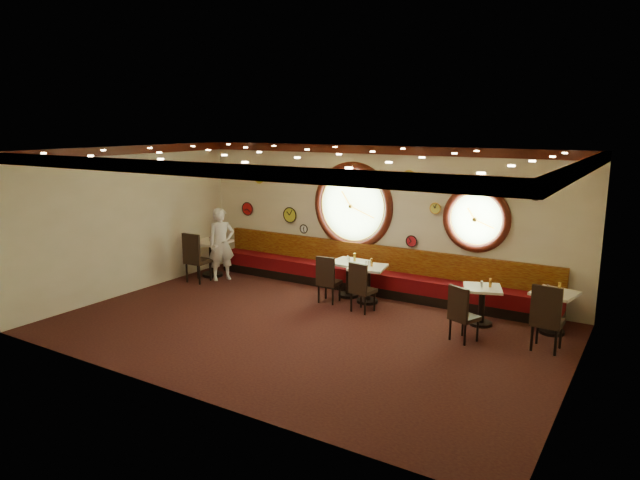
{
  "coord_description": "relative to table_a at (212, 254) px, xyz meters",
  "views": [
    {
      "loc": [
        5.43,
        -8.2,
        3.68
      ],
      "look_at": [
        -0.12,
        0.8,
        1.5
      ],
      "focal_mm": 32.0,
      "sensor_mm": 36.0,
      "label": 1
    }
  ],
  "objects": [
    {
      "name": "banquette_back",
      "position": [
        3.9,
        1.03,
        0.2
      ],
      "size": [
        8.0,
        0.1,
        0.55
      ],
      "primitive_type": "cube",
      "color": "#5F1307",
      "rests_on": "wall_back"
    },
    {
      "name": "wall_clock_5",
      "position": [
        1.9,
        1.05,
        1.9
      ],
      "size": [
        0.24,
        0.03,
        0.24
      ],
      "primitive_type": "cylinder",
      "rotation": [
        1.57,
        0.0,
        0.0
      ],
      "color": "black",
      "rests_on": "wall_back"
    },
    {
      "name": "wall_clock_8",
      "position": [
        2.0,
        1.05,
        0.65
      ],
      "size": [
        0.2,
        0.03,
        0.2
      ],
      "primitive_type": "cylinder",
      "rotation": [
        1.57,
        0.0,
        0.0
      ],
      "color": "white",
      "rests_on": "wall_back"
    },
    {
      "name": "table_e",
      "position": [
        7.8,
        0.25,
        -0.07
      ],
      "size": [
        0.82,
        0.82,
        0.76
      ],
      "color": "black",
      "rests_on": "floor"
    },
    {
      "name": "condiment_b_salt",
      "position": [
        3.56,
        0.39,
        0.28
      ],
      "size": [
        0.03,
        0.03,
        0.09
      ],
      "primitive_type": "cylinder",
      "color": "silver",
      "rests_on": "table_b"
    },
    {
      "name": "wall_clock_6",
      "position": [
        0.3,
        1.05,
        1.0
      ],
      "size": [
        0.32,
        0.03,
        0.32
      ],
      "primitive_type": "cylinder",
      "rotation": [
        1.57,
        0.0,
        0.0
      ],
      "color": "red",
      "rests_on": "wall_back"
    },
    {
      "name": "wall_clock_4",
      "position": [
        0.7,
        1.05,
        1.8
      ],
      "size": [
        0.26,
        0.03,
        0.26
      ],
      "primitive_type": "cylinder",
      "rotation": [
        1.57,
        0.0,
        0.0
      ],
      "color": "#AFCD29",
      "rests_on": "wall_back"
    },
    {
      "name": "condiment_b_pepper",
      "position": [
        3.66,
        0.28,
        0.28
      ],
      "size": [
        0.04,
        0.04,
        0.1
      ],
      "primitive_type": "cylinder",
      "color": "silver",
      "rests_on": "table_b"
    },
    {
      "name": "porthole_left_glass",
      "position": [
        3.3,
        1.09,
        1.3
      ],
      "size": [
        1.66,
        0.02,
        1.66
      ],
      "primitive_type": "cylinder",
      "rotation": [
        1.57,
        0.0,
        0.0
      ],
      "color": "#A3D37F",
      "rests_on": "wall_back"
    },
    {
      "name": "molding_right",
      "position": [
        8.35,
        -1.91,
        2.56
      ],
      "size": [
        0.1,
        6.0,
        0.18
      ],
      "primitive_type": "cube",
      "color": "#3B110A",
      "rests_on": "wall_back"
    },
    {
      "name": "porthole_right_glass",
      "position": [
        6.1,
        1.09,
        1.25
      ],
      "size": [
        1.1,
        0.02,
        1.1
      ],
      "primitive_type": "cylinder",
      "rotation": [
        1.57,
        0.0,
        0.0
      ],
      "color": "#A3D37F",
      "rests_on": "wall_back"
    },
    {
      "name": "chair_c",
      "position": [
        4.36,
        -0.53,
        0.03
      ],
      "size": [
        0.48,
        0.48,
        0.62
      ],
      "rotation": [
        0.0,
        0.0,
        -0.14
      ],
      "color": "black",
      "rests_on": "floor"
    },
    {
      "name": "condiment_a_salt",
      "position": [
        -0.05,
        0.01,
        0.37
      ],
      "size": [
        0.04,
        0.04,
        0.1
      ],
      "primitive_type": "cylinder",
      "color": "silver",
      "rests_on": "table_a"
    },
    {
      "name": "wall_clock_1",
      "position": [
        7.2,
        1.05,
        1.85
      ],
      "size": [
        0.28,
        0.03,
        0.28
      ],
      "primitive_type": "cylinder",
      "rotation": [
        1.57,
        0.0,
        0.0
      ],
      "color": "black",
      "rests_on": "wall_back"
    },
    {
      "name": "floor",
      "position": [
        3.9,
        -1.91,
        -0.55
      ],
      "size": [
        9.0,
        6.0,
        0.0
      ],
      "primitive_type": "cube",
      "color": "black",
      "rests_on": "ground"
    },
    {
      "name": "table_c",
      "position": [
        4.19,
        0.11,
        -0.06
      ],
      "size": [
        0.83,
        0.83,
        0.78
      ],
      "color": "black",
      "rests_on": "floor"
    },
    {
      "name": "condiment_a_pepper",
      "position": [
        -0.02,
        -0.04,
        0.37
      ],
      "size": [
        0.04,
        0.04,
        0.11
      ],
      "primitive_type": "cylinder",
      "color": "silver",
      "rests_on": "table_a"
    },
    {
      "name": "waiter",
      "position": [
        0.42,
        -0.12,
        0.31
      ],
      "size": [
        0.69,
        0.75,
        1.72
      ],
      "primitive_type": "imported",
      "rotation": [
        0.0,
        0.0,
        1.0
      ],
      "color": "white",
      "rests_on": "floor"
    },
    {
      "name": "wall_clock_0",
      "position": [
        5.25,
        1.05,
        1.4
      ],
      "size": [
        0.22,
        0.03,
        0.22
      ],
      "primitive_type": "cylinder",
      "rotation": [
        1.57,
        0.0,
        0.0
      ],
      "color": "#D7D747",
      "rests_on": "wall_back"
    },
    {
      "name": "porthole_left_frame",
      "position": [
        3.3,
        1.07,
        1.3
      ],
      "size": [
        1.98,
        0.18,
        1.98
      ],
      "primitive_type": "torus",
      "rotation": [
        1.57,
        0.0,
        0.0
      ],
      "color": "#3B110A",
      "rests_on": "wall_back"
    },
    {
      "name": "table_d",
      "position": [
        6.6,
        0.01,
        -0.09
      ],
      "size": [
        0.85,
        0.85,
        0.73
      ],
      "color": "black",
      "rests_on": "floor"
    },
    {
      "name": "table_a",
      "position": [
        0.0,
        0.0,
        0.0
      ],
      "size": [
        0.88,
        0.88,
        0.87
      ],
      "color": "black",
      "rests_on": "floor"
    },
    {
      "name": "ceiling",
      "position": [
        3.9,
        -1.91,
        2.65
      ],
      "size": [
        9.0,
        6.0,
        0.02
      ],
      "primitive_type": "cube",
      "color": "#B18731",
      "rests_on": "wall_back"
    },
    {
      "name": "condiment_e_salt",
      "position": [
        7.68,
        0.26,
        0.27
      ],
      "size": [
        0.04,
        0.04,
        0.11
      ],
      "primitive_type": "cylinder",
      "color": "silver",
      "rests_on": "table_e"
    },
    {
      "name": "wall_clock_7",
      "position": [
        4.65,
        1.05,
        2.0
      ],
      "size": [
        0.3,
        0.03,
        0.3
      ],
      "primitive_type": "cylinder",
      "rotation": [
        1.57,
        0.0,
        0.0
      ],
      "color": "#A6D141",
      "rests_on": "wall_back"
    },
    {
      "name": "porthole_right_frame",
      "position": [
        6.1,
        1.07,
        1.25
      ],
      "size": [
        1.38,
        0.18,
        1.38
      ],
      "primitive_type": "torus",
      "rotation": [
        1.57,
        0.0,
        0.0
      ],
      "color": "#3B110A",
      "rests_on": "wall_back"
    },
    {
      "name": "wall_clock_3",
      "position": [
        4.75,
        1.05,
        0.65
      ],
      "size": [
        0.24,
        0.03,
        0.24
      ],
      "primitive_type": "cylinder",
      "rotation": [
        1.57,
        0.0,
        0.0
      ],
      "color": "red",
      "rests_on": "wall_back"
    },
    {
      "name": "chair_a",
      "position": [
        0.08,
        -0.66,
        0.12
      ],
      "size": [
        0.51,
        0.51,
        0.73
      ],
      "rotation": [
        0.0,
        0.0,
        0.03
      ],
      "color": "black",
      "rests_on": "floor"
    },
    {
      "name": "wall_clock_2",
      "position": [
        1.6,
        1.05,
        0.95
      ],
      "size": [
        0.36,
        0.03,
        0.36
      ],
      "primitive_type": "cylinder",
      "rotation": [
        1.57,
        0.0,
        0.0
      ],
      "color": "gold",
      "rests_on": "wall_back"
    },
    {
      "name": "condiment_a_bottle",
      "position": [
        0.15,
        0.09,
        0.39
      ],
      "size": [
        0.05,
        0.05,
        0.15
      ],
      "primitive_type": "cylinder",
      "color": "gold",
      "rests_on": "table_a"
    },
    {
      "name": "molding_back",
      "position": [
        3.9,
        1.04,
        2.56
      ],
      "size": [
        9.0,
        0.1,
        0.18
      ],
      "primitive_type": "cube",
      "color": "#3B110A",
      "rests_on": "wall_back"
    },
    {
      "name": "condiment_c_salt",
      "position": [
        4.12,
        0.15,
        0.28
      ],
      "size": [
        0.03,
        0.03,
        0.09
      ],
      "primitive_type": "cylinder",
      "color": "silver",
      "rests_on": "table_c"
    },
    {
      "name": "wall_front",
      "position": [
        3.9,
        -4.91,
        1.05
      ],
      "size": [
        9.0,
        0.02,
        3.2
      ],
      "primitive_type": "cube",
      "color": "beige",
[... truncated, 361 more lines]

